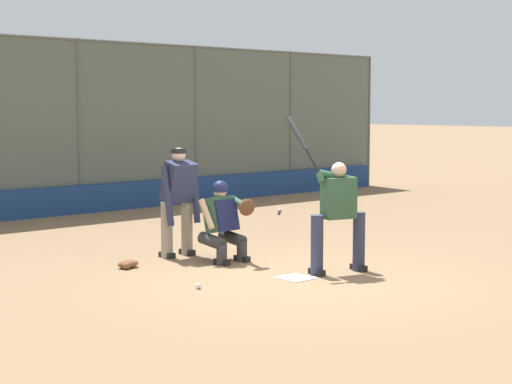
% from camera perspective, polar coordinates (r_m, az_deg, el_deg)
% --- Properties ---
extents(ground_plane, '(160.00, 160.00, 0.00)m').
position_cam_1_polar(ground_plane, '(11.27, 2.67, -5.76)').
color(ground_plane, '#846647').
extents(home_plate_marker, '(0.43, 0.43, 0.01)m').
position_cam_1_polar(home_plate_marker, '(11.27, 2.67, -5.73)').
color(home_plate_marker, white).
rests_on(home_plate_marker, ground_plane).
extents(backstop_fence, '(22.01, 0.08, 3.66)m').
position_cam_1_polar(backstop_fence, '(17.64, -16.13, 4.44)').
color(backstop_fence, '#515651').
rests_on(backstop_fence, ground_plane).
extents(padding_wall, '(21.49, 0.18, 0.59)m').
position_cam_1_polar(padding_wall, '(17.65, -15.84, -0.84)').
color(padding_wall, navy).
rests_on(padding_wall, ground_plane).
extents(batter_at_plate, '(0.86, 0.84, 2.12)m').
position_cam_1_polar(batter_at_plate, '(11.55, 5.45, -1.39)').
color(batter_at_plate, '#2D334C').
rests_on(batter_at_plate, ground_plane).
extents(catcher_behind_plate, '(0.63, 0.74, 1.18)m').
position_cam_1_polar(catcher_behind_plate, '(12.35, -2.15, -1.88)').
color(catcher_behind_plate, '#333333').
rests_on(catcher_behind_plate, ground_plane).
extents(umpire_home, '(0.67, 0.40, 1.64)m').
position_cam_1_polar(umpire_home, '(12.79, -5.19, -0.44)').
color(umpire_home, gray).
rests_on(umpire_home, ground_plane).
extents(spare_bat_third_base_side, '(0.69, 0.67, 0.07)m').
position_cam_1_polar(spare_bat_third_base_side, '(18.31, 1.58, -1.23)').
color(spare_bat_third_base_side, black).
rests_on(spare_bat_third_base_side, ground_plane).
extents(fielding_glove_on_dirt, '(0.32, 0.24, 0.12)m').
position_cam_1_polar(fielding_glove_on_dirt, '(12.07, -8.54, -4.77)').
color(fielding_glove_on_dirt, brown).
rests_on(fielding_glove_on_dirt, ground_plane).
extents(baseball_loose, '(0.07, 0.07, 0.07)m').
position_cam_1_polar(baseball_loose, '(10.63, -3.86, -6.27)').
color(baseball_loose, white).
rests_on(baseball_loose, ground_plane).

